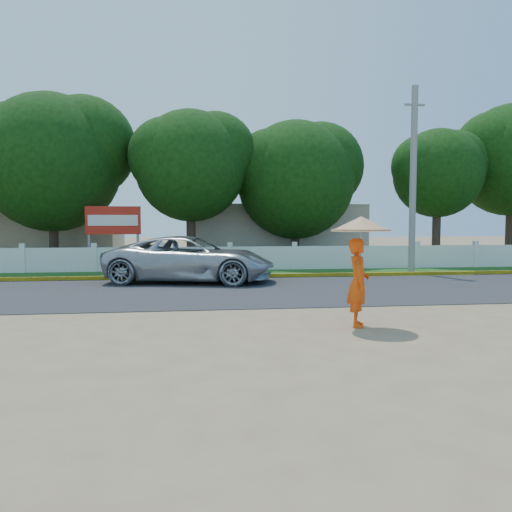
{
  "coord_description": "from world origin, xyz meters",
  "views": [
    {
      "loc": [
        -1.76,
        -11.46,
        2.23
      ],
      "look_at": [
        0.0,
        2.0,
        1.3
      ],
      "focal_mm": 35.0,
      "sensor_mm": 36.0,
      "label": 1
    }
  ],
  "objects_px": {
    "utility_pole": "(413,181)",
    "billboard": "(113,224)",
    "vehicle": "(190,259)",
    "monk_with_parasol": "(360,255)"
  },
  "relations": [
    {
      "from": "utility_pole",
      "to": "monk_with_parasol",
      "type": "height_order",
      "value": "utility_pole"
    },
    {
      "from": "utility_pole",
      "to": "billboard",
      "type": "relative_size",
      "value": 2.71
    },
    {
      "from": "utility_pole",
      "to": "billboard",
      "type": "height_order",
      "value": "utility_pole"
    },
    {
      "from": "utility_pole",
      "to": "vehicle",
      "type": "relative_size",
      "value": 1.3
    },
    {
      "from": "utility_pole",
      "to": "vehicle",
      "type": "bearing_deg",
      "value": -168.21
    },
    {
      "from": "monk_with_parasol",
      "to": "billboard",
      "type": "distance_m",
      "value": 15.35
    },
    {
      "from": "billboard",
      "to": "monk_with_parasol",
      "type": "bearing_deg",
      "value": -62.38
    },
    {
      "from": "vehicle",
      "to": "billboard",
      "type": "height_order",
      "value": "billboard"
    },
    {
      "from": "utility_pole",
      "to": "vehicle",
      "type": "xyz_separation_m",
      "value": [
        -9.49,
        -1.98,
        -3.14
      ]
    },
    {
      "from": "vehicle",
      "to": "billboard",
      "type": "distance_m",
      "value": 6.48
    }
  ]
}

